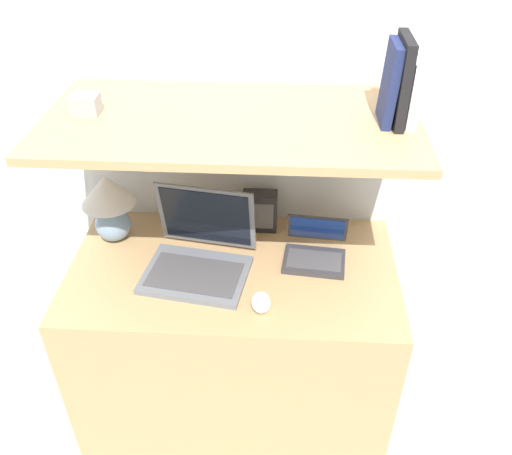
{
  "coord_description": "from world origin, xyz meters",
  "views": [
    {
      "loc": [
        0.17,
        -1.15,
        2.04
      ],
      "look_at": [
        0.08,
        0.33,
        0.95
      ],
      "focal_mm": 38.0,
      "sensor_mm": 36.0,
      "label": 1
    }
  ],
  "objects_px": {
    "laptop_small": "(315,251)",
    "router_box": "(260,211)",
    "computer_mouse": "(261,302)",
    "laptop_large": "(199,255)",
    "book_white": "(412,91)",
    "book_black": "(401,81)",
    "book_navy": "(390,84)",
    "table_lamp": "(109,202)",
    "shelf_gadget": "(86,105)"
  },
  "relations": [
    {
      "from": "laptop_small",
      "to": "book_white",
      "type": "relative_size",
      "value": 1.21
    },
    {
      "from": "laptop_large",
      "to": "computer_mouse",
      "type": "bearing_deg",
      "value": -39.21
    },
    {
      "from": "router_box",
      "to": "book_navy",
      "type": "bearing_deg",
      "value": -24.43
    },
    {
      "from": "computer_mouse",
      "to": "book_black",
      "type": "relative_size",
      "value": 0.41
    },
    {
      "from": "book_white",
      "to": "laptop_large",
      "type": "bearing_deg",
      "value": -173.17
    },
    {
      "from": "book_navy",
      "to": "shelf_gadget",
      "type": "bearing_deg",
      "value": 180.0
    },
    {
      "from": "laptop_large",
      "to": "book_white",
      "type": "distance_m",
      "value": 0.89
    },
    {
      "from": "computer_mouse",
      "to": "book_navy",
      "type": "xyz_separation_m",
      "value": [
        0.36,
        0.26,
        0.65
      ]
    },
    {
      "from": "book_white",
      "to": "book_navy",
      "type": "distance_m",
      "value": 0.07
    },
    {
      "from": "shelf_gadget",
      "to": "table_lamp",
      "type": "bearing_deg",
      "value": 101.46
    },
    {
      "from": "laptop_large",
      "to": "laptop_small",
      "type": "bearing_deg",
      "value": 10.78
    },
    {
      "from": "router_box",
      "to": "book_white",
      "type": "height_order",
      "value": "book_white"
    },
    {
      "from": "book_navy",
      "to": "shelf_gadget",
      "type": "relative_size",
      "value": 2.9
    },
    {
      "from": "laptop_small",
      "to": "shelf_gadget",
      "type": "distance_m",
      "value": 0.93
    },
    {
      "from": "book_navy",
      "to": "book_black",
      "type": "bearing_deg",
      "value": 0.0
    },
    {
      "from": "book_white",
      "to": "shelf_gadget",
      "type": "bearing_deg",
      "value": 180.0
    },
    {
      "from": "book_navy",
      "to": "laptop_large",
      "type": "bearing_deg",
      "value": -172.38
    },
    {
      "from": "laptop_large",
      "to": "book_white",
      "type": "relative_size",
      "value": 2.02
    },
    {
      "from": "laptop_large",
      "to": "book_black",
      "type": "xyz_separation_m",
      "value": [
        0.62,
        0.08,
        0.62
      ]
    },
    {
      "from": "book_navy",
      "to": "shelf_gadget",
      "type": "distance_m",
      "value": 0.93
    },
    {
      "from": "laptop_large",
      "to": "book_navy",
      "type": "xyz_separation_m",
      "value": [
        0.59,
        0.08,
        0.61
      ]
    },
    {
      "from": "table_lamp",
      "to": "router_box",
      "type": "height_order",
      "value": "table_lamp"
    },
    {
      "from": "computer_mouse",
      "to": "shelf_gadget",
      "type": "relative_size",
      "value": 1.26
    },
    {
      "from": "book_black",
      "to": "shelf_gadget",
      "type": "bearing_deg",
      "value": 180.0
    },
    {
      "from": "laptop_small",
      "to": "computer_mouse",
      "type": "xyz_separation_m",
      "value": [
        -0.18,
        -0.26,
        -0.01
      ]
    },
    {
      "from": "book_black",
      "to": "book_navy",
      "type": "relative_size",
      "value": 1.06
    },
    {
      "from": "book_white",
      "to": "book_navy",
      "type": "relative_size",
      "value": 0.82
    },
    {
      "from": "book_black",
      "to": "shelf_gadget",
      "type": "height_order",
      "value": "book_black"
    },
    {
      "from": "laptop_large",
      "to": "book_navy",
      "type": "height_order",
      "value": "book_navy"
    },
    {
      "from": "book_white",
      "to": "book_navy",
      "type": "xyz_separation_m",
      "value": [
        -0.07,
        0.0,
        0.02
      ]
    },
    {
      "from": "laptop_small",
      "to": "book_black",
      "type": "distance_m",
      "value": 0.68
    },
    {
      "from": "router_box",
      "to": "book_navy",
      "type": "height_order",
      "value": "book_navy"
    },
    {
      "from": "book_white",
      "to": "shelf_gadget",
      "type": "xyz_separation_m",
      "value": [
        -0.99,
        0.0,
        -0.07
      ]
    },
    {
      "from": "router_box",
      "to": "book_black",
      "type": "relative_size",
      "value": 0.62
    },
    {
      "from": "table_lamp",
      "to": "book_navy",
      "type": "height_order",
      "value": "book_navy"
    },
    {
      "from": "laptop_large",
      "to": "book_white",
      "type": "height_order",
      "value": "book_white"
    },
    {
      "from": "computer_mouse",
      "to": "book_navy",
      "type": "bearing_deg",
      "value": 36.16
    },
    {
      "from": "book_white",
      "to": "router_box",
      "type": "bearing_deg",
      "value": 158.89
    },
    {
      "from": "computer_mouse",
      "to": "shelf_gadget",
      "type": "distance_m",
      "value": 0.84
    },
    {
      "from": "book_black",
      "to": "book_white",
      "type": "bearing_deg",
      "value": 0.0
    },
    {
      "from": "laptop_small",
      "to": "router_box",
      "type": "height_order",
      "value": "router_box"
    },
    {
      "from": "laptop_small",
      "to": "computer_mouse",
      "type": "height_order",
      "value": "laptop_small"
    },
    {
      "from": "laptop_large",
      "to": "shelf_gadget",
      "type": "bearing_deg",
      "value": 166.75
    },
    {
      "from": "book_black",
      "to": "table_lamp",
      "type": "bearing_deg",
      "value": 175.48
    },
    {
      "from": "shelf_gadget",
      "to": "book_navy",
      "type": "bearing_deg",
      "value": 0.0
    },
    {
      "from": "router_box",
      "to": "book_navy",
      "type": "xyz_separation_m",
      "value": [
        0.39,
        -0.18,
        0.59
      ]
    },
    {
      "from": "book_black",
      "to": "computer_mouse",
      "type": "bearing_deg",
      "value": -146.06
    },
    {
      "from": "laptop_small",
      "to": "shelf_gadget",
      "type": "height_order",
      "value": "shelf_gadget"
    },
    {
      "from": "computer_mouse",
      "to": "router_box",
      "type": "distance_m",
      "value": 0.45
    },
    {
      "from": "table_lamp",
      "to": "book_black",
      "type": "bearing_deg",
      "value": -4.52
    }
  ]
}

